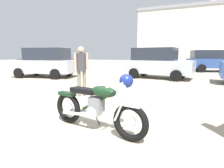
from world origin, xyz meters
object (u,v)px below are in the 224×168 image
(red_hatchback_near, at_px, (45,62))
(vintage_motorcycle, at_px, (99,105))
(bystander, at_px, (81,66))
(pale_sedan_back, at_px, (217,60))
(silver_sedan_mid, at_px, (157,63))
(white_estate_far, at_px, (46,61))

(red_hatchback_near, bearing_deg, vintage_motorcycle, 129.06)
(bystander, xyz_separation_m, pale_sedan_back, (5.99, 11.45, -0.08))
(red_hatchback_near, bearing_deg, bystander, 134.12)
(red_hatchback_near, height_order, pale_sedan_back, red_hatchback_near)
(pale_sedan_back, height_order, silver_sedan_mid, silver_sedan_mid)
(red_hatchback_near, bearing_deg, silver_sedan_mid, -170.71)
(vintage_motorcycle, distance_m, white_estate_far, 12.67)
(bystander, height_order, red_hatchback_near, red_hatchback_near)
(vintage_motorcycle, bearing_deg, red_hatchback_near, 149.77)
(pale_sedan_back, bearing_deg, red_hatchback_near, -153.65)
(vintage_motorcycle, height_order, pale_sedan_back, pale_sedan_back)
(vintage_motorcycle, xyz_separation_m, bystander, (-1.69, 2.36, 0.53))
(vintage_motorcycle, distance_m, pale_sedan_back, 14.47)
(vintage_motorcycle, height_order, silver_sedan_mid, silver_sedan_mid)
(pale_sedan_back, relative_size, silver_sedan_mid, 1.19)
(white_estate_far, bearing_deg, red_hatchback_near, 129.26)
(vintage_motorcycle, distance_m, bystander, 2.95)
(vintage_motorcycle, relative_size, white_estate_far, 0.48)
(vintage_motorcycle, distance_m, silver_sedan_mid, 8.05)
(white_estate_far, distance_m, silver_sedan_mid, 9.06)
(red_hatchback_near, xyz_separation_m, silver_sedan_mid, (6.52, 1.91, 0.00))
(red_hatchback_near, relative_size, pale_sedan_back, 0.83)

